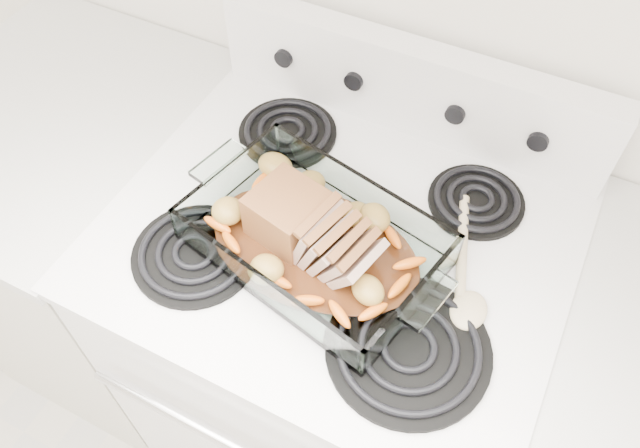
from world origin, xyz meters
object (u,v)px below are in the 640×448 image
at_px(baking_dish, 314,243).
at_px(pork_roast, 302,227).
at_px(electric_range, 335,346).
at_px(counter_left, 106,244).

distance_m(baking_dish, pork_roast, 0.04).
height_order(electric_range, counter_left, electric_range).
distance_m(electric_range, counter_left, 0.67).
height_order(counter_left, pork_roast, pork_roast).
relative_size(electric_range, baking_dish, 2.84).
xyz_separation_m(electric_range, counter_left, (-0.67, -0.00, -0.02)).
relative_size(electric_range, pork_roast, 4.99).
distance_m(electric_range, pork_roast, 0.52).
bearing_deg(electric_range, pork_roast, -119.13).
bearing_deg(counter_left, electric_range, 0.10).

